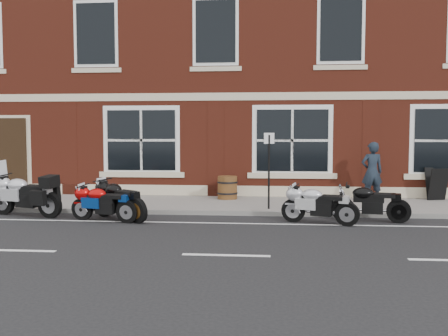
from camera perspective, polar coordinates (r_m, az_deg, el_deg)
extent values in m
plane|color=black|center=(12.07, 1.49, -6.53)|extent=(80.00, 80.00, 0.00)
cube|color=slate|center=(15.02, 2.24, -4.21)|extent=(30.00, 3.00, 0.12)
cube|color=slate|center=(13.46, 1.89, -5.17)|extent=(30.00, 0.16, 0.12)
cube|color=maroon|center=(22.68, 3.31, 13.63)|extent=(24.00, 12.00, 12.00)
cylinder|color=black|center=(14.82, -23.84, -3.56)|extent=(0.70, 0.31, 0.69)
cylinder|color=black|center=(13.79, -19.20, -3.98)|extent=(0.70, 0.31, 0.69)
cube|color=black|center=(14.29, -21.80, -2.30)|extent=(0.89, 0.47, 0.24)
ellipsoid|color=silver|center=(14.38, -22.29, -1.76)|extent=(0.68, 0.53, 0.34)
cube|color=black|center=(14.00, -20.51, -2.04)|extent=(0.64, 0.42, 0.11)
cube|color=silver|center=(14.72, -23.88, -0.13)|extent=(0.16, 0.45, 0.48)
cylinder|color=black|center=(13.19, -15.82, -4.52)|extent=(0.58, 0.25, 0.57)
cylinder|color=black|center=(12.51, -10.95, -4.90)|extent=(0.58, 0.25, 0.57)
cube|color=black|center=(12.82, -13.64, -3.36)|extent=(0.74, 0.37, 0.20)
ellipsoid|color=#A80807|center=(12.88, -14.15, -2.86)|extent=(0.56, 0.43, 0.28)
cube|color=black|center=(12.63, -12.28, -3.13)|extent=(0.53, 0.34, 0.09)
cylinder|color=black|center=(13.59, -13.51, -4.11)|extent=(0.58, 0.48, 0.63)
cylinder|color=black|center=(12.45, -9.75, -4.79)|extent=(0.58, 0.48, 0.63)
cube|color=black|center=(13.00, -11.86, -2.95)|extent=(0.77, 0.66, 0.22)
ellipsoid|color=black|center=(13.11, -12.26, -2.38)|extent=(0.65, 0.61, 0.32)
cube|color=black|center=(12.68, -10.81, -2.76)|extent=(0.59, 0.53, 0.10)
cylinder|color=black|center=(12.55, 7.95, -4.80)|extent=(0.59, 0.30, 0.58)
cylinder|color=black|center=(12.25, 13.92, -5.10)|extent=(0.59, 0.30, 0.58)
cube|color=black|center=(12.35, 10.71, -3.52)|extent=(0.76, 0.45, 0.20)
ellipsoid|color=#B5B5BA|center=(12.37, 10.10, -2.99)|extent=(0.59, 0.48, 0.29)
cube|color=black|center=(12.26, 12.38, -3.26)|extent=(0.55, 0.39, 0.09)
cylinder|color=black|center=(13.02, 13.44, -4.54)|extent=(0.60, 0.23, 0.59)
cylinder|color=black|center=(13.02, 19.34, -4.66)|extent=(0.60, 0.23, 0.59)
cube|color=black|center=(12.96, 16.21, -3.23)|extent=(0.77, 0.36, 0.20)
ellipsoid|color=black|center=(12.95, 15.61, -2.74)|extent=(0.57, 0.43, 0.29)
cube|color=black|center=(12.96, 17.85, -2.94)|extent=(0.54, 0.34, 0.09)
imported|color=black|center=(15.86, 16.56, -0.41)|extent=(0.73, 0.54, 1.82)
cylinder|color=#533416|center=(15.84, 0.39, -2.25)|extent=(0.62, 0.62, 0.72)
cylinder|color=black|center=(15.86, 0.39, -2.87)|extent=(0.65, 0.65, 0.05)
cylinder|color=black|center=(15.82, 0.39, -1.62)|extent=(0.65, 0.65, 0.05)
cylinder|color=black|center=(13.75, 5.15, -0.46)|extent=(0.06, 0.06, 2.04)
cube|color=silver|center=(13.71, 5.18, 3.40)|extent=(0.28, 0.12, 0.30)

